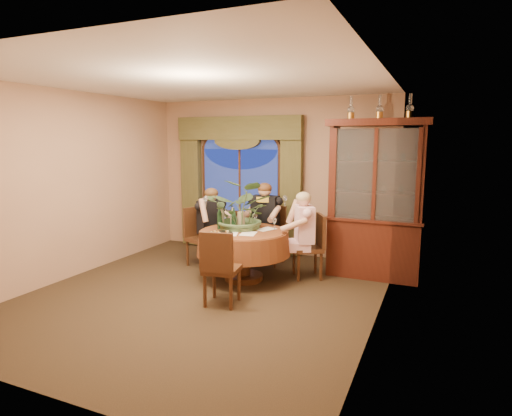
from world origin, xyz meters
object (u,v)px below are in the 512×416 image
at_px(chair_right, 307,247).
at_px(person_pink, 304,235).
at_px(wine_bottle_3, 234,219).
at_px(chair_front_left, 222,267).
at_px(chair_back_right, 270,236).
at_px(person_back, 211,227).
at_px(person_scarf, 265,224).
at_px(oil_lamp_left, 351,108).
at_px(china_cabinet, 376,200).
at_px(centerpiece_plant, 243,187).
at_px(wine_bottle_0, 232,216).
at_px(chair_back, 202,237).
at_px(oil_lamp_center, 380,107).
at_px(olive_bowl, 244,230).
at_px(oil_lamp_right, 410,106).
at_px(wine_bottle_1, 222,216).
at_px(stoneware_vase, 241,220).
at_px(dining_table, 244,255).
at_px(wine_bottle_4, 233,218).
at_px(wine_bottle_2, 220,218).

xyz_separation_m(chair_right, person_pink, (-0.04, -0.05, 0.18)).
bearing_deg(wine_bottle_3, chair_front_left, -72.43).
distance_m(chair_back_right, person_back, 0.99).
bearing_deg(person_scarf, person_pink, 149.46).
bearing_deg(chair_back_right, oil_lamp_left, -177.91).
distance_m(china_cabinet, centerpiece_plant, 1.99).
height_order(chair_right, person_pink, person_pink).
bearing_deg(person_back, wine_bottle_0, 93.01).
xyz_separation_m(wine_bottle_0, wine_bottle_3, (0.13, -0.21, 0.00)).
xyz_separation_m(oil_lamp_left, wine_bottle_0, (-1.61, -0.75, -1.63)).
relative_size(chair_back, person_pink, 0.73).
distance_m(oil_lamp_center, chair_back_right, 2.68).
distance_m(oil_lamp_center, olive_bowl, 2.65).
distance_m(person_back, centerpiece_plant, 1.05).
bearing_deg(oil_lamp_left, chair_front_left, -121.78).
bearing_deg(oil_lamp_right, oil_lamp_left, 180.00).
bearing_deg(person_scarf, wine_bottle_1, 60.43).
xyz_separation_m(china_cabinet, centerpiece_plant, (-1.82, -0.79, 0.20)).
distance_m(chair_back_right, person_scarf, 0.22).
bearing_deg(chair_front_left, wine_bottle_1, 108.90).
relative_size(person_back, wine_bottle_3, 3.97).
height_order(chair_back_right, wine_bottle_1, wine_bottle_1).
xyz_separation_m(person_back, stoneware_vase, (0.68, -0.30, 0.22)).
height_order(person_scarf, wine_bottle_1, person_scarf).
bearing_deg(chair_back_right, dining_table, 90.00).
relative_size(oil_lamp_left, chair_front_left, 0.35).
bearing_deg(chair_right, oil_lamp_right, -100.72).
relative_size(person_back, centerpiece_plant, 1.17).
bearing_deg(dining_table, oil_lamp_center, 28.14).
xyz_separation_m(person_back, wine_bottle_1, (0.35, -0.29, 0.26)).
bearing_deg(wine_bottle_3, olive_bowl, -9.93).
bearing_deg(person_pink, person_back, 62.34).
bearing_deg(wine_bottle_4, olive_bowl, -24.88).
distance_m(wine_bottle_1, wine_bottle_3, 0.32).
height_order(person_pink, wine_bottle_2, person_pink).
distance_m(chair_back, olive_bowl, 1.11).
xyz_separation_m(person_back, centerpiece_plant, (0.70, -0.27, 0.73)).
bearing_deg(centerpiece_plant, person_pink, 18.03).
bearing_deg(centerpiece_plant, wine_bottle_2, -145.89).
height_order(oil_lamp_left, chair_front_left, oil_lamp_left).
xyz_separation_m(person_scarf, wine_bottle_1, (-0.41, -0.76, 0.23)).
relative_size(person_back, wine_bottle_4, 3.97).
bearing_deg(china_cabinet, oil_lamp_left, 180.00).
relative_size(chair_back, wine_bottle_4, 2.91).
relative_size(china_cabinet, chair_right, 2.47).
height_order(chair_front_left, wine_bottle_4, wine_bottle_4).
relative_size(wine_bottle_3, wine_bottle_4, 1.00).
relative_size(chair_front_left, centerpiece_plant, 0.86).
bearing_deg(chair_back, oil_lamp_center, 123.55).
bearing_deg(olive_bowl, oil_lamp_center, 30.16).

